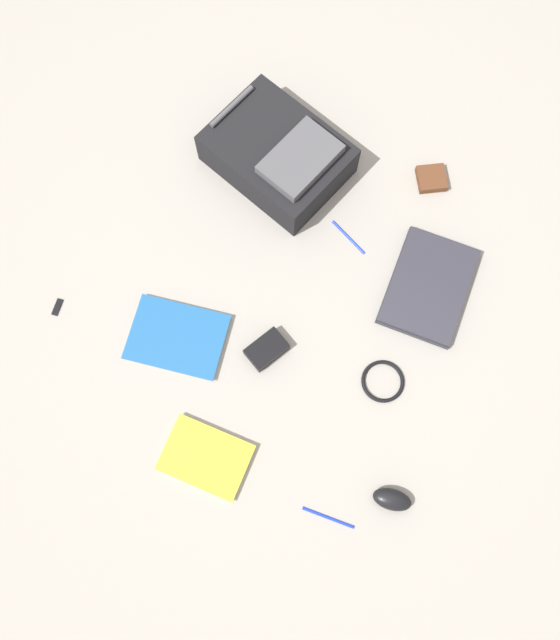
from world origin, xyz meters
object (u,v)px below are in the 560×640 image
object	(u,v)px
cable_coil	(383,381)
computer_mouse	(392,499)
usb_stick	(57,307)
backpack	(279,155)
power_brick	(267,349)
laptop	(429,286)
pen_black	(349,237)
book_manual	(177,337)
book_comic	(206,458)
earbud_pouch	(431,179)
pen_blue	(328,518)

from	to	relation	value
cable_coil	computer_mouse	bearing A→B (deg)	-147.85
computer_mouse	usb_stick	distance (m)	1.10
backpack	cable_coil	distance (m)	0.75
backpack	power_brick	bearing A→B (deg)	-152.57
laptop	computer_mouse	world-z (taller)	computer_mouse
laptop	power_brick	xyz separation A→B (m)	(-0.41, 0.31, 0.00)
cable_coil	usb_stick	world-z (taller)	cable_coil
cable_coil	pen_black	xyz separation A→B (m)	(0.34, 0.30, -0.00)
cable_coil	power_brick	xyz separation A→B (m)	(-0.09, 0.33, 0.01)
book_manual	power_brick	bearing A→B (deg)	-67.49
power_brick	pen_black	world-z (taller)	power_brick
laptop	cable_coil	size ratio (longest dim) A/B	2.86
book_comic	cable_coil	world-z (taller)	book_comic
book_manual	pen_black	bearing A→B (deg)	-27.14
book_manual	earbud_pouch	size ratio (longest dim) A/B	3.68
pen_black	earbud_pouch	bearing A→B (deg)	-22.98
pen_blue	backpack	bearing A→B (deg)	37.91
earbud_pouch	usb_stick	distance (m)	1.20
book_comic	earbud_pouch	world-z (taller)	earbud_pouch
laptop	cable_coil	world-z (taller)	laptop
laptop	power_brick	bearing A→B (deg)	142.67
pen_blue	pen_black	bearing A→B (deg)	25.21
book_comic	power_brick	world-z (taller)	power_brick
book_comic	computer_mouse	distance (m)	0.52
book_manual	backpack	bearing A→B (deg)	3.15
computer_mouse	usb_stick	size ratio (longest dim) A/B	2.05
book_manual	book_comic	xyz separation A→B (m)	(-0.25, -0.26, 0.00)
backpack	power_brick	world-z (taller)	backpack
laptop	power_brick	world-z (taller)	power_brick
pen_blue	usb_stick	xyz separation A→B (m)	(0.11, 0.98, -0.00)
computer_mouse	pen_blue	bearing A→B (deg)	119.70
cable_coil	backpack	bearing A→B (deg)	53.98
pen_blue	book_manual	bearing A→B (deg)	71.33
book_comic	power_brick	distance (m)	0.35
book_comic	computer_mouse	size ratio (longest dim) A/B	2.40
laptop	pen_black	bearing A→B (deg)	85.45
pen_blue	cable_coil	bearing A→B (deg)	7.03
backpack	usb_stick	world-z (taller)	backpack
power_brick	usb_stick	world-z (taller)	power_brick
computer_mouse	earbud_pouch	xyz separation A→B (m)	(0.92, 0.35, -0.01)
earbud_pouch	backpack	bearing A→B (deg)	114.59
book_comic	earbud_pouch	xyz separation A→B (m)	(1.08, -0.15, 0.00)
backpack	pen_black	distance (m)	0.33
usb_stick	computer_mouse	bearing A→B (deg)	-88.97
cable_coil	earbud_pouch	size ratio (longest dim) A/B	1.42
backpack	earbud_pouch	bearing A→B (deg)	-65.41
cable_coil	pen_black	size ratio (longest dim) A/B	0.87
power_brick	earbud_pouch	size ratio (longest dim) A/B	1.32
book_manual	laptop	bearing A→B (deg)	-47.39
pen_black	power_brick	bearing A→B (deg)	175.90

